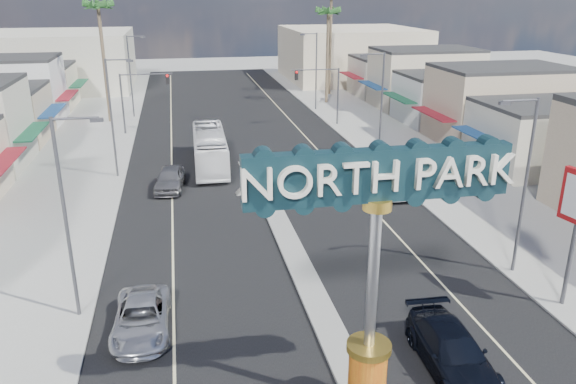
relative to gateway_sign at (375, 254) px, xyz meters
name	(u,v)px	position (x,y,z in m)	size (l,w,h in m)	color
ground	(254,169)	(0.00, 28.02, -5.93)	(160.00, 160.00, 0.00)	gray
road	(254,169)	(0.00, 28.02, -5.92)	(20.00, 120.00, 0.01)	black
median_island	(294,255)	(0.00, 12.02, -5.85)	(1.30, 30.00, 0.16)	gray
sidewalk_left	(72,179)	(-14.00, 28.02, -5.87)	(8.00, 120.00, 0.12)	gray
sidewalk_right	(416,159)	(14.00, 28.02, -5.87)	(8.00, 120.00, 0.12)	gray
storefront_row_right	(456,94)	(24.00, 41.02, -2.93)	(12.00, 42.00, 6.00)	#B7B29E
backdrop_far_left	(60,60)	(-22.00, 73.02, -1.93)	(20.00, 20.00, 8.00)	#B7B29E
backdrop_far_right	(351,54)	(22.00, 73.02, -1.93)	(20.00, 20.00, 8.00)	beige
gateway_sign	(375,254)	(0.00, 0.00, 0.00)	(8.20, 1.50, 9.15)	#D84010
traffic_signal_left	(140,91)	(-9.18, 42.02, -1.65)	(5.09, 0.45, 6.00)	#47474C
traffic_signal_right	(322,85)	(9.18, 42.02, -1.65)	(5.09, 0.45, 6.00)	#47474C
streetlight_l_near	(69,210)	(-10.43, 8.02, -0.86)	(2.03, 0.22, 9.00)	#47474C
streetlight_l_mid	(113,113)	(-10.43, 28.02, -0.86)	(2.03, 0.22, 9.00)	#47474C
streetlight_l_far	(132,72)	(-10.43, 50.02, -0.86)	(2.03, 0.22, 9.00)	#47474C
streetlight_r_near	(523,179)	(10.43, 8.02, -0.86)	(2.03, 0.22, 9.00)	#47474C
streetlight_r_mid	(380,102)	(10.43, 28.02, -0.86)	(2.03, 0.22, 9.00)	#47474C
streetlight_r_far	(315,67)	(10.43, 50.02, -0.86)	(2.03, 0.22, 9.00)	#47474C
palm_left_far	(99,12)	(-13.00, 48.02, 5.57)	(2.60, 2.60, 13.10)	brown
palm_right_mid	(328,16)	(13.00, 54.02, 4.67)	(2.60, 2.60, 12.10)	brown
palm_right_far	(331,0)	(15.00, 60.02, 6.46)	(2.60, 2.60, 14.10)	brown
suv_left	(142,318)	(-7.79, 6.25, -5.24)	(2.29, 4.96, 1.38)	#BABBBF
suv_right	(452,351)	(3.88, 1.44, -5.14)	(2.20, 5.42, 1.57)	black
car_parked_left	(170,179)	(-6.59, 24.43, -5.11)	(1.92, 4.77, 1.63)	#5A5A5E
car_parked_right	(389,182)	(8.66, 20.50, -5.10)	(1.76, 5.05, 1.66)	silver
city_bus	(210,149)	(-3.36, 29.54, -4.44)	(2.51, 10.71, 2.98)	white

